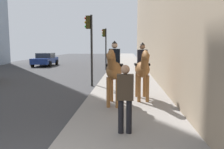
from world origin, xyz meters
TOP-DOWN VIEW (x-y plane):
  - mounted_horse_near at (5.27, -1.19)m, footprint 2.15×0.66m
  - mounted_horse_far at (6.17, -2.27)m, footprint 2.15×0.64m
  - pedestrian_greeting at (2.54, -1.61)m, footprint 0.27×0.40m
  - car_near_lane at (22.28, 7.45)m, footprint 4.44×2.23m
  - traffic_light_near_curb at (9.75, 0.38)m, footprint 0.20×0.44m
  - traffic_light_far_curb at (18.36, 0.37)m, footprint 0.20×0.44m

SIDE VIEW (x-z plane):
  - car_near_lane at x=22.28m, z-range 0.02..1.46m
  - pedestrian_greeting at x=2.54m, z-range 0.25..1.95m
  - mounted_horse_far at x=6.17m, z-range 0.24..2.53m
  - mounted_horse_near at x=5.27m, z-range 0.26..2.59m
  - traffic_light_far_curb at x=18.36m, z-range 0.65..4.47m
  - traffic_light_near_curb at x=9.75m, z-range 0.67..4.60m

